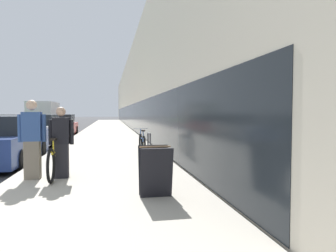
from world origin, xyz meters
TOP-DOWN VIEW (x-y plane):
  - sidewalk_slab at (5.19, 21.00)m, footprint 4.13×70.00m
  - storefront_facade at (12.30, 29.00)m, footprint 10.01×70.00m
  - tandem_bicycle at (4.18, 2.03)m, footprint 0.52×2.42m
  - person_rider at (4.31, 1.73)m, footprint 0.55×0.21m
  - person_bystander at (3.69, 1.75)m, footprint 0.60×0.24m
  - bike_rack_hoop at (6.63, 4.13)m, footprint 0.05×0.60m
  - cruiser_bike_nearest at (6.50, 5.04)m, footprint 0.52×1.84m
  - sandwich_board_sign at (6.19, -0.12)m, footprint 0.56×0.56m
  - parked_sedan_curbside at (2.04, 4.89)m, footprint 2.02×4.56m
  - vintage_roadster_curbside at (1.93, 10.80)m, footprint 1.75×4.71m
  - parked_sedan_far at (2.00, 17.02)m, footprint 1.93×4.37m
  - moving_truck at (-1.66, 29.68)m, footprint 2.55×7.30m

SIDE VIEW (x-z plane):
  - sidewalk_slab at x=5.19m, z-range 0.00..0.14m
  - cruiser_bike_nearest at x=6.50m, z-range 0.07..0.98m
  - tandem_bicycle at x=4.18m, z-range 0.07..1.00m
  - sandwich_board_sign at x=6.19m, z-range 0.14..1.04m
  - bike_rack_hoop at x=6.63m, z-range 0.23..1.07m
  - parked_sedan_far at x=2.00m, z-range -0.07..1.42m
  - parked_sedan_curbside at x=2.04m, z-range -0.09..1.48m
  - vintage_roadster_curbside at x=1.93m, z-range -0.06..1.46m
  - person_rider at x=4.31m, z-range 0.14..1.76m
  - person_bystander at x=3.69m, z-range 0.14..1.91m
  - moving_truck at x=-1.66m, z-range 0.02..2.78m
  - storefront_facade at x=12.30m, z-range -0.01..7.45m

